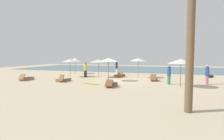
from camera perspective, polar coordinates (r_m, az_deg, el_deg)
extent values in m
plane|color=beige|center=(19.41, 3.86, -3.27)|extent=(60.00, 60.00, 0.00)
cube|color=slate|center=(36.06, 10.40, 0.28)|extent=(48.00, 16.00, 0.06)
cylinder|color=olive|center=(22.13, -4.01, 0.36)|extent=(0.06, 0.06, 2.06)
cone|color=silver|center=(22.09, -4.03, 2.75)|extent=(2.12, 2.12, 0.31)
cylinder|color=brown|center=(16.32, 19.88, -0.98)|extent=(0.05, 0.05, 2.27)
cone|color=silver|center=(16.26, 19.97, 2.50)|extent=(2.12, 2.12, 0.38)
cylinder|color=brown|center=(18.95, -1.06, 0.03)|extent=(0.05, 0.05, 2.28)
cone|color=silver|center=(18.90, -1.07, 3.09)|extent=(1.87, 1.87, 0.36)
cylinder|color=olive|center=(21.95, 7.85, 0.53)|extent=(0.05, 0.05, 2.24)
cone|color=silver|center=(21.90, 7.87, 3.11)|extent=(1.95, 1.95, 0.36)
cylinder|color=olive|center=(23.33, -12.44, 0.53)|extent=(0.06, 0.06, 2.10)
cone|color=silver|center=(23.28, -12.48, 2.81)|extent=(1.99, 1.99, 0.34)
cylinder|color=olive|center=(27.32, -10.99, 1.16)|extent=(0.06, 0.06, 2.15)
cone|color=white|center=(27.28, -11.02, 3.01)|extent=(1.82, 1.82, 0.49)
cube|color=brown|center=(19.58, -14.30, -2.91)|extent=(0.98, 1.61, 0.28)
cube|color=brown|center=(18.88, -14.93, -2.27)|extent=(0.64, 0.49, 0.61)
cube|color=white|center=(19.56, -14.31, -2.46)|extent=(0.77, 1.15, 0.03)
cube|color=brown|center=(23.05, 2.28, -1.69)|extent=(1.09, 1.62, 0.28)
cube|color=brown|center=(22.33, 2.44, -1.13)|extent=(0.68, 0.60, 0.58)
cube|color=olive|center=(21.81, -24.14, -2.42)|extent=(0.64, 1.52, 0.28)
cube|color=olive|center=(21.25, -25.39, -1.84)|extent=(0.58, 0.45, 0.57)
cube|color=#2D4C8C|center=(21.79, -24.16, -2.02)|extent=(0.54, 1.06, 0.03)
cube|color=brown|center=(15.78, -0.04, -4.52)|extent=(0.64, 1.51, 0.28)
cube|color=brown|center=(15.09, -0.92, -3.89)|extent=(0.58, 0.53, 0.50)
cube|color=#26262D|center=(15.76, -0.04, -3.97)|extent=(0.54, 1.06, 0.03)
cube|color=brown|center=(20.01, 12.52, -2.72)|extent=(0.65, 1.52, 0.28)
cube|color=brown|center=(19.29, 12.26, -2.10)|extent=(0.58, 0.42, 0.59)
cylinder|color=#D17299|center=(18.95, 26.50, -2.74)|extent=(0.41, 0.41, 0.77)
cylinder|color=#2D4C8C|center=(18.88, 26.58, -0.38)|extent=(0.48, 0.48, 0.80)
sphere|color=beige|center=(18.85, 26.63, 1.13)|extent=(0.22, 0.22, 0.22)
cylinder|color=#26262D|center=(22.73, -7.95, -1.16)|extent=(0.37, 0.37, 0.79)
cylinder|color=yellow|center=(22.67, -7.97, 0.88)|extent=(0.43, 0.43, 0.83)
sphere|color=#A37556|center=(22.64, -7.98, 2.19)|extent=(0.22, 0.22, 0.22)
cylinder|color=white|center=(26.15, 1.37, -0.40)|extent=(0.25, 0.25, 0.78)
cylinder|color=#26262D|center=(26.10, 1.37, 1.35)|extent=(0.30, 0.30, 0.82)
sphere|color=brown|center=(26.08, 1.38, 2.47)|extent=(0.22, 0.22, 0.22)
cylinder|color=#338C59|center=(17.74, 16.65, -2.92)|extent=(0.30, 0.30, 0.77)
cylinder|color=#2D4C8C|center=(17.66, 16.70, -0.39)|extent=(0.35, 0.35, 0.80)
sphere|color=tan|center=(17.62, 16.74, 1.23)|extent=(0.22, 0.22, 0.22)
cylinder|color=brown|center=(9.23, 22.39, 7.38)|extent=(0.36, 0.36, 6.25)
cube|color=black|center=(24.82, 27.40, -2.02)|extent=(0.46, 0.31, 0.04)
ellipsoid|color=black|center=(24.80, 27.42, -1.64)|extent=(0.76, 0.47, 0.32)
sphere|color=black|center=(24.67, 26.74, -1.49)|extent=(0.22, 0.22, 0.22)
ellipsoid|color=gold|center=(17.45, -6.38, -4.04)|extent=(2.18, 1.12, 0.07)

